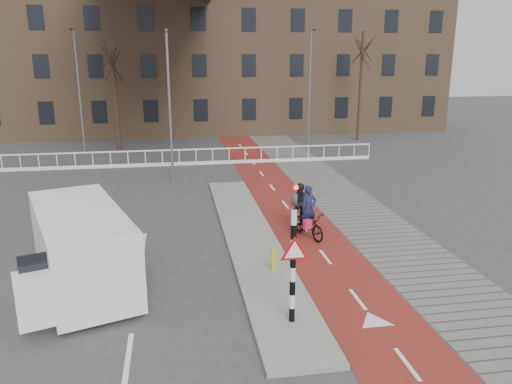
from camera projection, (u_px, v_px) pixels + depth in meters
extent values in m
plane|color=#38383A|center=(296.00, 287.00, 14.37)|extent=(120.00, 120.00, 0.00)
cube|color=maroon|center=(276.00, 193.00, 24.11)|extent=(2.50, 60.00, 0.01)
cube|color=slate|center=(332.00, 190.00, 24.56)|extent=(3.00, 60.00, 0.01)
cube|color=gray|center=(250.00, 238.00, 18.05)|extent=(1.80, 16.00, 0.12)
cylinder|color=black|center=(293.00, 267.00, 11.96)|extent=(0.14, 0.14, 2.88)
imported|color=black|center=(294.00, 193.00, 11.47)|extent=(0.13, 0.16, 0.80)
cylinder|color=#FF0C05|center=(296.00, 187.00, 11.29)|extent=(0.11, 0.02, 0.11)
cylinder|color=#D3BA0B|center=(273.00, 258.00, 15.19)|extent=(0.12, 0.12, 0.72)
imported|color=black|center=(308.00, 224.00, 18.19)|extent=(1.22, 1.96, 0.97)
imported|color=#181D40|center=(309.00, 209.00, 18.03)|extent=(0.72, 0.59, 1.69)
cube|color=#D61E46|center=(307.00, 224.00, 17.62)|extent=(0.32, 0.26, 0.33)
imported|color=black|center=(301.00, 216.00, 19.05)|extent=(0.87, 1.71, 0.99)
imported|color=black|center=(301.00, 203.00, 18.91)|extent=(0.88, 0.76, 1.55)
cube|color=white|center=(82.00, 246.00, 14.13)|extent=(3.75, 5.79, 2.15)
cube|color=#28821C|center=(42.00, 252.00, 13.98)|extent=(1.12, 3.27, 0.55)
cube|color=#28821C|center=(121.00, 247.00, 14.33)|extent=(1.12, 3.27, 0.55)
cube|color=black|center=(63.00, 267.00, 11.79)|extent=(1.85, 0.66, 0.90)
cylinder|color=black|center=(59.00, 309.00, 12.39)|extent=(0.50, 0.80, 0.75)
cylinder|color=black|center=(132.00, 293.00, 13.22)|extent=(0.50, 0.80, 0.75)
cylinder|color=black|center=(44.00, 258.00, 15.50)|extent=(0.50, 0.80, 0.75)
cylinder|color=black|center=(104.00, 247.00, 16.33)|extent=(0.50, 0.80, 0.75)
cube|color=silver|center=(145.00, 151.00, 29.48)|extent=(28.00, 0.08, 0.08)
cube|color=silver|center=(146.00, 165.00, 29.71)|extent=(28.00, 0.10, 0.20)
cube|color=#7F6047|center=(173.00, 60.00, 42.70)|extent=(46.00, 10.00, 12.00)
cylinder|color=black|center=(116.00, 102.00, 34.10)|extent=(0.30, 0.30, 6.65)
cylinder|color=black|center=(361.00, 87.00, 37.79)|extent=(0.22, 0.22, 8.11)
cylinder|color=slate|center=(170.00, 108.00, 25.22)|extent=(0.12, 0.12, 7.66)
cylinder|color=slate|center=(79.00, 93.00, 32.35)|extent=(0.12, 0.12, 8.08)
cylinder|color=slate|center=(310.00, 87.00, 36.37)|extent=(0.12, 0.12, 8.22)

